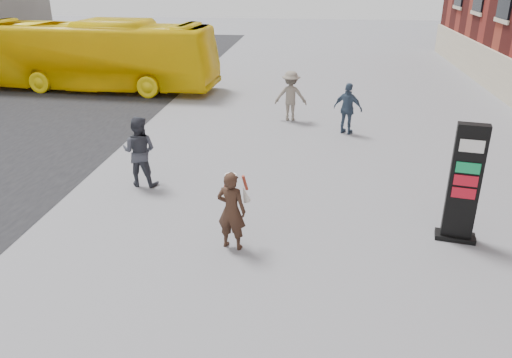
# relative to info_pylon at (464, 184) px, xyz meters

# --- Properties ---
(ground) EXTENTS (100.00, 100.00, 0.00)m
(ground) POSITION_rel_info_pylon_xyz_m (-4.37, -1.16, -1.28)
(ground) COLOR #9E9EA3
(info_pylon) EXTENTS (0.89, 0.56, 2.57)m
(info_pylon) POSITION_rel_info_pylon_xyz_m (0.00, 0.00, 0.00)
(info_pylon) COLOR black
(info_pylon) RESTS_ON ground
(woman) EXTENTS (0.74, 0.69, 1.69)m
(woman) POSITION_rel_info_pylon_xyz_m (-4.72, -0.90, -0.42)
(woman) COLOR black
(woman) RESTS_ON ground
(bus) EXTENTS (11.66, 3.38, 3.21)m
(bus) POSITION_rel_info_pylon_xyz_m (-13.49, 12.74, 0.32)
(bus) COLOR yellow
(bus) RESTS_ON road
(pedestrian_a) EXTENTS (0.95, 0.76, 1.89)m
(pedestrian_a) POSITION_rel_info_pylon_xyz_m (-7.66, 2.02, -0.34)
(pedestrian_a) COLOR #363842
(pedestrian_a) RESTS_ON ground
(pedestrian_b) EXTENTS (1.22, 0.71, 1.87)m
(pedestrian_b) POSITION_rel_info_pylon_xyz_m (-4.05, 8.64, -0.35)
(pedestrian_b) COLOR slate
(pedestrian_b) RESTS_ON ground
(pedestrian_c) EXTENTS (1.13, 0.84, 1.78)m
(pedestrian_c) POSITION_rel_info_pylon_xyz_m (-1.99, 7.21, -0.40)
(pedestrian_c) COLOR #3D5066
(pedestrian_c) RESTS_ON ground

